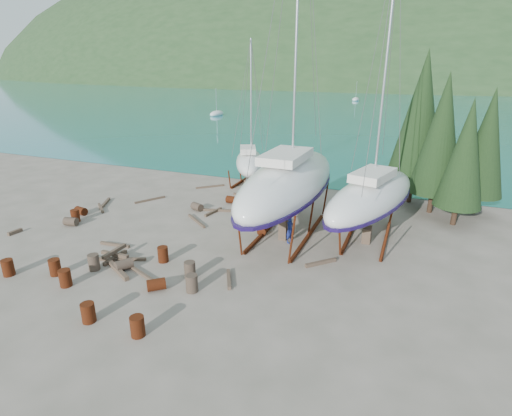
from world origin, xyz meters
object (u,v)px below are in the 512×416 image
at_px(large_sailboat_near, 288,183).
at_px(large_sailboat_far, 371,197).
at_px(small_sailboat_shore, 250,162).
at_px(worker, 290,230).

distance_m(large_sailboat_near, large_sailboat_far, 5.11).
height_order(small_sailboat_shore, worker, small_sailboat_shore).
relative_size(small_sailboat_shore, worker, 7.29).
bearing_deg(worker, large_sailboat_far, -44.59).
xyz_separation_m(large_sailboat_near, worker, (0.54, -1.15, -2.61)).
bearing_deg(large_sailboat_far, large_sailboat_near, -150.41).
bearing_deg(small_sailboat_shore, worker, -80.29).
distance_m(large_sailboat_far, small_sailboat_shore, 14.56).
xyz_separation_m(large_sailboat_near, large_sailboat_far, (4.92, 1.23, -0.67)).
relative_size(large_sailboat_near, small_sailboat_shore, 1.73).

